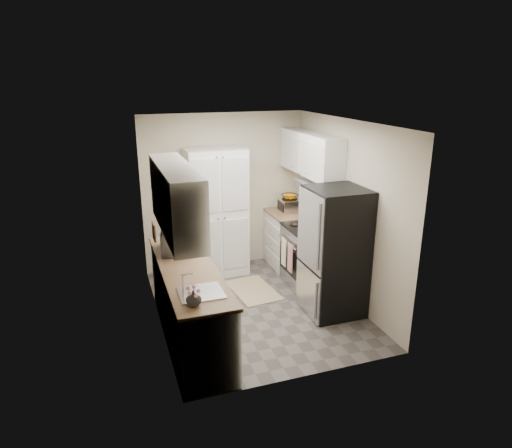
# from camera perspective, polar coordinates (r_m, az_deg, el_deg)

# --- Properties ---
(ground) EXTENTS (3.20, 3.20, 0.00)m
(ground) POSITION_cam_1_polar(r_m,az_deg,el_deg) (6.38, 0.02, -10.33)
(ground) COLOR #56514C
(ground) RESTS_ON ground
(room_shell) EXTENTS (2.64, 3.24, 2.52)m
(room_shell) POSITION_cam_1_polar(r_m,az_deg,el_deg) (5.77, -0.12, 3.93)
(room_shell) COLOR beige
(room_shell) RESTS_ON ground
(pantry_cabinet) EXTENTS (0.90, 0.55, 2.00)m
(pantry_cabinet) POSITION_cam_1_polar(r_m,az_deg,el_deg) (7.12, -4.94, 1.39)
(pantry_cabinet) COLOR white
(pantry_cabinet) RESTS_ON ground
(base_cabinet_left) EXTENTS (0.60, 2.30, 0.88)m
(base_cabinet_left) POSITION_cam_1_polar(r_m,az_deg,el_deg) (5.59, -8.30, -9.82)
(base_cabinet_left) COLOR white
(base_cabinet_left) RESTS_ON ground
(countertop_left) EXTENTS (0.63, 2.33, 0.04)m
(countertop_left) POSITION_cam_1_polar(r_m,az_deg,el_deg) (5.39, -8.53, -5.50)
(countertop_left) COLOR #846647
(countertop_left) RESTS_ON base_cabinet_left
(base_cabinet_right) EXTENTS (0.60, 0.80, 0.88)m
(base_cabinet_right) POSITION_cam_1_polar(r_m,az_deg,el_deg) (7.54, 4.21, -2.10)
(base_cabinet_right) COLOR white
(base_cabinet_right) RESTS_ON ground
(countertop_right) EXTENTS (0.63, 0.83, 0.04)m
(countertop_right) POSITION_cam_1_polar(r_m,az_deg,el_deg) (7.40, 4.29, 1.25)
(countertop_right) COLOR #846647
(countertop_right) RESTS_ON base_cabinet_right
(electric_range) EXTENTS (0.71, 0.78, 1.13)m
(electric_range) POSITION_cam_1_polar(r_m,az_deg,el_deg) (6.84, 6.71, -4.00)
(electric_range) COLOR #B7B7BC
(electric_range) RESTS_ON ground
(refrigerator) EXTENTS (0.70, 0.72, 1.70)m
(refrigerator) POSITION_cam_1_polar(r_m,az_deg,el_deg) (6.03, 9.79, -3.45)
(refrigerator) COLOR #B7B7BC
(refrigerator) RESTS_ON ground
(microwave) EXTENTS (0.46, 0.60, 0.30)m
(microwave) POSITION_cam_1_polar(r_m,az_deg,el_deg) (5.82, -9.89, -1.95)
(microwave) COLOR #A4A4A8
(microwave) RESTS_ON countertop_left
(wine_bottle) EXTENTS (0.07, 0.07, 0.26)m
(wine_bottle) POSITION_cam_1_polar(r_m,az_deg,el_deg) (6.06, -11.05, -1.42)
(wine_bottle) COLOR black
(wine_bottle) RESTS_ON countertop_left
(flower_vase) EXTENTS (0.20, 0.20, 0.16)m
(flower_vase) POSITION_cam_1_polar(r_m,az_deg,el_deg) (4.48, -7.81, -9.18)
(flower_vase) COLOR silver
(flower_vase) RESTS_ON countertop_left
(cutting_board) EXTENTS (0.06, 0.21, 0.26)m
(cutting_board) POSITION_cam_1_polar(r_m,az_deg,el_deg) (6.36, -8.80, -0.34)
(cutting_board) COLOR #2D8439
(cutting_board) RESTS_ON countertop_left
(toaster_oven) EXTENTS (0.29, 0.36, 0.20)m
(toaster_oven) POSITION_cam_1_polar(r_m,az_deg,el_deg) (7.44, 4.10, 2.33)
(toaster_oven) COLOR #B5B5BA
(toaster_oven) RESTS_ON countertop_right
(fruit_basket) EXTENTS (0.29, 0.29, 0.12)m
(fruit_basket) POSITION_cam_1_polar(r_m,az_deg,el_deg) (7.42, 4.24, 3.57)
(fruit_basket) COLOR orange
(fruit_basket) RESTS_ON toaster_oven
(kitchen_mat) EXTENTS (0.66, 0.97, 0.01)m
(kitchen_mat) POSITION_cam_1_polar(r_m,az_deg,el_deg) (6.83, -0.36, -8.26)
(kitchen_mat) COLOR tan
(kitchen_mat) RESTS_ON ground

